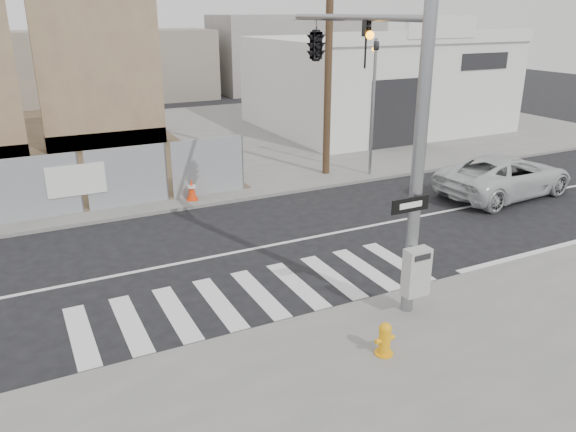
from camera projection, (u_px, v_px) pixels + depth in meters
name	position (u px, v px, depth m)	size (l,w,h in m)	color
ground	(222.00, 255.00, 15.28)	(100.00, 100.00, 0.00)	black
sidewalk_far	(120.00, 148.00, 27.00)	(50.00, 20.00, 0.12)	slate
signal_pole	(346.00, 79.00, 12.98)	(0.96, 5.87, 7.00)	gray
far_signal_pole	(374.00, 89.00, 21.33)	(0.16, 0.20, 5.60)	gray
concrete_wall_right	(101.00, 78.00, 25.72)	(5.50, 1.30, 8.00)	#7E604B
auto_shop	(375.00, 82.00, 31.20)	(12.00, 10.20, 5.95)	silver
utility_pole_right	(329.00, 41.00, 20.86)	(1.60, 0.28, 10.00)	#493422
fire_hydrant	(385.00, 339.00, 10.55)	(0.41, 0.36, 0.67)	#F3A10D
suv	(505.00, 175.00, 20.01)	(2.46, 5.33, 1.48)	silver
traffic_cone_d	(192.00, 190.00, 19.28)	(0.46, 0.46, 0.74)	red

